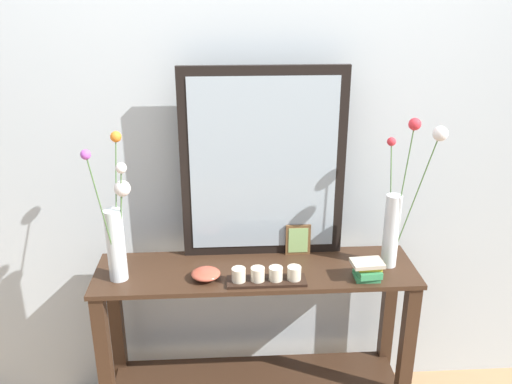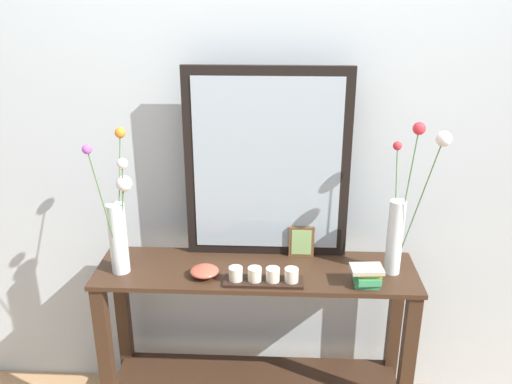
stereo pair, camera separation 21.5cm
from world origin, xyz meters
The scene contains 9 objects.
wall_back centered at (0.00, 0.30, 1.35)m, with size 6.40×0.08×2.70m, color #B2BCC1.
console_table centered at (0.00, 0.00, 0.48)m, with size 1.34×0.36×0.79m.
mirror_leaning centered at (0.04, 0.15, 1.20)m, with size 0.69×0.03×0.82m.
tall_vase_left centered at (-0.55, -0.05, 1.01)m, with size 0.15×0.20×0.59m.
vase_right centered at (0.58, -0.01, 1.04)m, with size 0.17×0.24×0.64m.
candle_tray centered at (0.04, -0.11, 0.82)m, with size 0.32×0.09×0.07m.
picture_frame_small centered at (0.19, 0.12, 0.86)m, with size 0.11×0.01×0.14m.
decorative_bowl centered at (-0.21, -0.07, 0.81)m, with size 0.12×0.12×0.04m.
book_stack centered at (0.45, -0.10, 0.83)m, with size 0.13×0.10×0.08m.
Camera 2 is at (0.09, -2.00, 1.92)m, focal length 38.06 mm.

